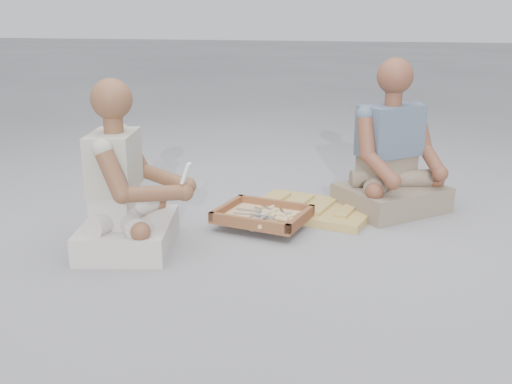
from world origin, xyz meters
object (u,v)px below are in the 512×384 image
(carved_panel, at_px, (312,210))
(craftsman, at_px, (125,193))
(tool_tray, at_px, (263,216))
(companion, at_px, (392,161))

(carved_panel, bearing_deg, craftsman, -134.06)
(carved_panel, height_order, craftsman, craftsman)
(carved_panel, distance_m, tool_tray, 0.36)
(carved_panel, bearing_deg, companion, 27.42)
(carved_panel, relative_size, companion, 0.77)
(carved_panel, relative_size, tool_tray, 1.33)
(craftsman, bearing_deg, carved_panel, 119.26)
(tool_tray, relative_size, companion, 0.58)
(craftsman, bearing_deg, companion, 113.66)
(tool_tray, xyz_separation_m, craftsman, (-0.53, -0.46, 0.21))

